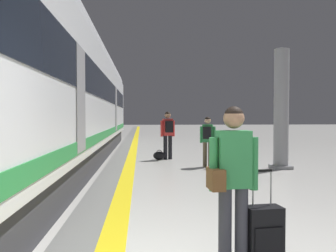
# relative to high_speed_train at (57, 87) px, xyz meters

# --- Properties ---
(safety_line_strip) EXTENTS (0.36, 80.00, 0.01)m
(safety_line_strip) POSITION_rel_high_speed_train_xyz_m (2.24, 1.72, -2.50)
(safety_line_strip) COLOR yellow
(safety_line_strip) RESTS_ON ground
(tactile_edge_band) EXTENTS (0.75, 80.00, 0.01)m
(tactile_edge_band) POSITION_rel_high_speed_train_xyz_m (1.84, 1.72, -2.50)
(tactile_edge_band) COLOR slate
(tactile_edge_band) RESTS_ON ground
(high_speed_train) EXTENTS (2.94, 27.21, 4.97)m
(high_speed_train) POSITION_rel_high_speed_train_xyz_m (0.00, 0.00, 0.00)
(high_speed_train) COLOR #38383D
(high_speed_train) RESTS_ON ground
(traveller_foreground) EXTENTS (0.54, 0.29, 1.69)m
(traveller_foreground) POSITION_rel_high_speed_train_xyz_m (3.56, -7.33, -1.52)
(traveller_foreground) COLOR #383842
(traveller_foreground) RESTS_ON ground
(rolling_suitcase_foreground) EXTENTS (0.40, 0.27, 1.00)m
(rolling_suitcase_foreground) POSITION_rel_high_speed_train_xyz_m (3.92, -7.28, -2.16)
(rolling_suitcase_foreground) COLOR black
(rolling_suitcase_foreground) RESTS_ON ground
(passenger_near) EXTENTS (0.47, 0.37, 1.56)m
(passenger_near) POSITION_rel_high_speed_train_xyz_m (4.67, -0.37, -1.57)
(passenger_near) COLOR brown
(passenger_near) RESTS_ON ground
(suitcase_near) EXTENTS (0.43, 0.34, 0.98)m
(suitcase_near) POSITION_rel_high_speed_train_xyz_m (5.00, -0.65, -2.18)
(suitcase_near) COLOR #596038
(suitcase_near) RESTS_ON ground
(passenger_mid) EXTENTS (0.53, 0.40, 1.76)m
(passenger_mid) POSITION_rel_high_speed_train_xyz_m (3.59, 1.60, -1.46)
(passenger_mid) COLOR black
(passenger_mid) RESTS_ON ground
(duffel_bag_mid) EXTENTS (0.44, 0.26, 0.36)m
(duffel_bag_mid) POSITION_rel_high_speed_train_xyz_m (3.26, 1.49, -2.35)
(duffel_bag_mid) COLOR black
(duffel_bag_mid) RESTS_ON ground
(platform_pillar) EXTENTS (0.56, 0.56, 3.60)m
(platform_pillar) POSITION_rel_high_speed_train_xyz_m (6.82, -0.87, -0.78)
(platform_pillar) COLOR gray
(platform_pillar) RESTS_ON ground
(waste_bin) EXTENTS (0.46, 0.46, 0.91)m
(waste_bin) POSITION_rel_high_speed_train_xyz_m (6.71, 5.14, -2.04)
(waste_bin) COLOR #2D6638
(waste_bin) RESTS_ON ground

